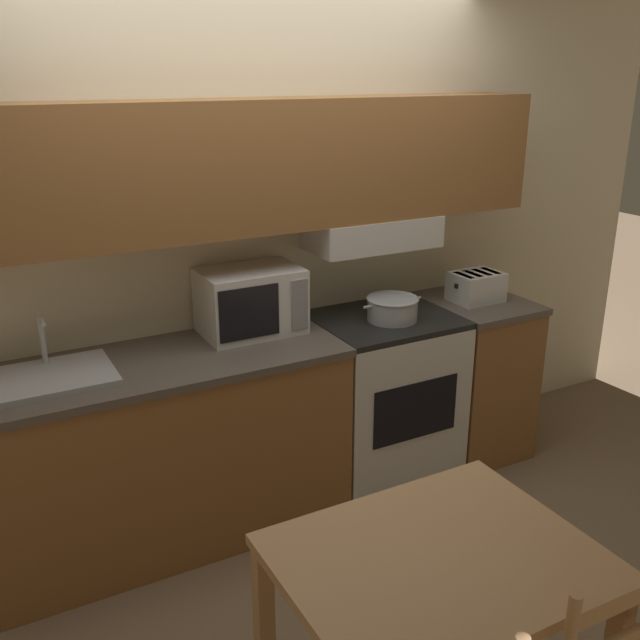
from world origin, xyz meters
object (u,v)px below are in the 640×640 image
(sink_basin, at_px, (51,376))
(dining_table, at_px, (436,587))
(microwave, at_px, (251,301))
(cooking_pot, at_px, (392,308))
(stove_range, at_px, (382,397))
(toaster, at_px, (476,287))

(sink_basin, distance_m, dining_table, 1.75)
(microwave, xyz_separation_m, sink_basin, (-0.95, -0.13, -0.14))
(microwave, bearing_deg, cooking_pot, -14.41)
(sink_basin, bearing_deg, stove_range, 0.03)
(toaster, distance_m, sink_basin, 2.24)
(toaster, bearing_deg, microwave, 174.04)
(cooking_pot, relative_size, microwave, 0.73)
(stove_range, bearing_deg, microwave, 169.52)
(dining_table, bearing_deg, sink_basin, 119.45)
(cooking_pot, relative_size, toaster, 1.24)
(microwave, height_order, toaster, microwave)
(cooking_pot, height_order, dining_table, cooking_pot)
(stove_range, xyz_separation_m, microwave, (-0.69, 0.13, 0.61))
(cooking_pot, height_order, sink_basin, sink_basin)
(stove_range, distance_m, dining_table, 1.71)
(dining_table, bearing_deg, stove_range, 62.27)
(cooking_pot, height_order, toaster, toaster)
(stove_range, xyz_separation_m, cooking_pot, (0.01, -0.05, 0.52))
(cooking_pot, bearing_deg, stove_range, 101.54)
(stove_range, distance_m, microwave, 0.93)
(toaster, height_order, dining_table, toaster)
(stove_range, height_order, toaster, toaster)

